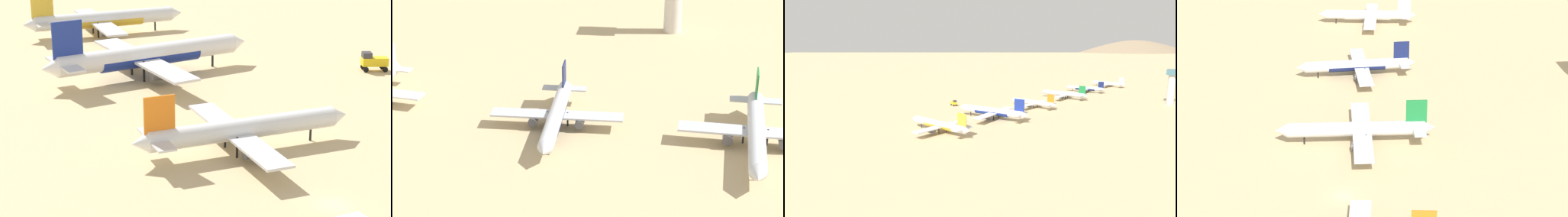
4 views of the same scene
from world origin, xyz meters
TOP-DOWN VIEW (x-y plane):
  - ground_plane at (0.00, 0.00)m, footprint 1800.00×1800.00m
  - parked_jet_3 at (-0.39, 20.54)m, footprint 34.69×28.32m
  - parked_jet_4 at (4.74, 62.68)m, footprint 44.82×36.32m
  - parked_jet_5 at (11.11, 101.25)m, footprint 40.32×32.88m
  - service_truck at (46.70, 44.09)m, footprint 5.70×4.69m

SIDE VIEW (x-z plane):
  - ground_plane at x=0.00m, z-range 0.00..0.00m
  - service_truck at x=46.70m, z-range 0.13..4.03m
  - parked_jet_3 at x=-0.39m, z-range -1.63..8.38m
  - parked_jet_5 at x=11.11m, z-range -1.95..9.68m
  - parked_jet_4 at x=4.74m, z-range -2.17..10.78m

